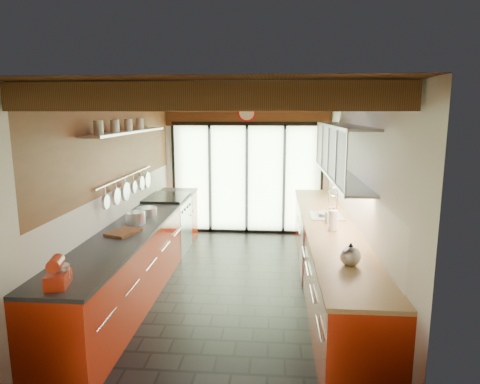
{
  "coord_description": "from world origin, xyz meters",
  "views": [
    {
      "loc": [
        0.53,
        -5.52,
        2.37
      ],
      "look_at": [
        0.05,
        0.4,
        1.25
      ],
      "focal_mm": 32.0,
      "sensor_mm": 36.0,
      "label": 1
    }
  ],
  "objects_px": {
    "stand_mixer": "(58,274)",
    "paper_towel": "(333,220)",
    "soap_bottle": "(330,215)",
    "bowl": "(326,214)",
    "kettle": "(350,255)"
  },
  "relations": [
    {
      "from": "stand_mixer",
      "to": "soap_bottle",
      "type": "relative_size",
      "value": 1.51
    },
    {
      "from": "soap_bottle",
      "to": "bowl",
      "type": "distance_m",
      "value": 0.39
    },
    {
      "from": "stand_mixer",
      "to": "soap_bottle",
      "type": "distance_m",
      "value": 3.42
    },
    {
      "from": "kettle",
      "to": "stand_mixer",
      "type": "bearing_deg",
      "value": -164.76
    },
    {
      "from": "kettle",
      "to": "paper_towel",
      "type": "distance_m",
      "value": 1.23
    },
    {
      "from": "stand_mixer",
      "to": "soap_bottle",
      "type": "xyz_separation_m",
      "value": [
        2.54,
        2.29,
        0.0
      ]
    },
    {
      "from": "stand_mixer",
      "to": "bowl",
      "type": "height_order",
      "value": "stand_mixer"
    },
    {
      "from": "paper_towel",
      "to": "bowl",
      "type": "bearing_deg",
      "value": 90.0
    },
    {
      "from": "kettle",
      "to": "soap_bottle",
      "type": "relative_size",
      "value": 1.2
    },
    {
      "from": "paper_towel",
      "to": "soap_bottle",
      "type": "bearing_deg",
      "value": 90.0
    },
    {
      "from": "stand_mixer",
      "to": "bowl",
      "type": "xyz_separation_m",
      "value": [
        2.54,
        2.67,
        -0.08
      ]
    },
    {
      "from": "stand_mixer",
      "to": "kettle",
      "type": "height_order",
      "value": "stand_mixer"
    },
    {
      "from": "stand_mixer",
      "to": "paper_towel",
      "type": "relative_size",
      "value": 1.06
    },
    {
      "from": "stand_mixer",
      "to": "kettle",
      "type": "bearing_deg",
      "value": 15.24
    },
    {
      "from": "kettle",
      "to": "bowl",
      "type": "xyz_separation_m",
      "value": [
        -0.0,
        1.98,
        -0.08
      ]
    }
  ]
}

